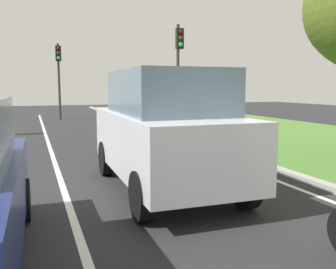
{
  "coord_description": "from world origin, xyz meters",
  "views": [
    {
      "loc": [
        -1.22,
        2.46,
        1.97
      ],
      "look_at": [
        0.87,
        8.05,
        1.2
      ],
      "focal_mm": 39.21,
      "sensor_mm": 36.0,
      "label": 1
    }
  ],
  "objects": [
    {
      "name": "lane_line_right_edge",
      "position": [
        3.6,
        14.0,
        0.0
      ],
      "size": [
        0.12,
        32.0,
        0.01
      ],
      "primitive_type": "cube",
      "color": "silver",
      "rests_on": "ground"
    },
    {
      "name": "traffic_light_far_median",
      "position": [
        0.45,
        25.79,
        3.14
      ],
      "size": [
        0.32,
        0.5,
        4.58
      ],
      "color": "#2D2D2D",
      "rests_on": "ground"
    },
    {
      "name": "ground_plane",
      "position": [
        0.0,
        14.0,
        0.0
      ],
      "size": [
        60.0,
        60.0,
        0.0
      ],
      "primitive_type": "plane",
      "color": "#262628"
    },
    {
      "name": "car_suv_ahead",
      "position": [
        1.15,
        8.97,
        1.17
      ],
      "size": [
        2.05,
        4.54,
        2.28
      ],
      "rotation": [
        0.0,
        0.0,
        -0.02
      ],
      "color": "silver",
      "rests_on": "ground"
    },
    {
      "name": "lane_line_center",
      "position": [
        -0.7,
        14.0,
        0.0
      ],
      "size": [
        0.12,
        32.0,
        0.01
      ],
      "primitive_type": "cube",
      "color": "silver",
      "rests_on": "ground"
    },
    {
      "name": "curb_right",
      "position": [
        4.1,
        14.0,
        0.06
      ],
      "size": [
        0.24,
        48.0,
        0.12
      ],
      "primitive_type": "cube",
      "color": "#9E9B93",
      "rests_on": "ground"
    },
    {
      "name": "grass_verge_right",
      "position": [
        8.5,
        14.0,
        0.03
      ],
      "size": [
        9.0,
        48.0,
        0.06
      ],
      "primitive_type": "cube",
      "color": "#47752D",
      "rests_on": "ground"
    },
    {
      "name": "traffic_light_near_right",
      "position": [
        5.16,
        18.13,
        3.26
      ],
      "size": [
        0.32,
        0.5,
        4.79
      ],
      "color": "#2D2D2D",
      "rests_on": "ground"
    }
  ]
}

